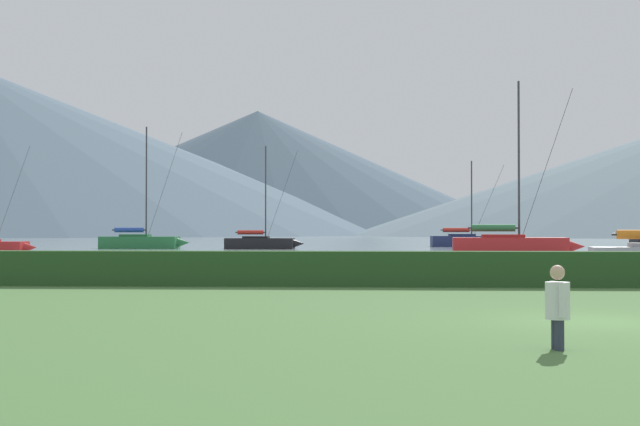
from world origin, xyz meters
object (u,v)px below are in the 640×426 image
at_px(sailboat_slip_9, 261,242).
at_px(person_seated_viewer, 558,303).
at_px(sailboat_slip_3, 467,240).
at_px(sailboat_slip_4, 141,241).
at_px(sailboat_slip_8, 511,244).

relative_size(sailboat_slip_9, person_seated_viewer, 7.72).
bearing_deg(sailboat_slip_9, sailboat_slip_3, 33.83).
height_order(sailboat_slip_4, person_seated_viewer, sailboat_slip_4).
xyz_separation_m(sailboat_slip_4, sailboat_slip_8, (31.71, -21.22, 0.05)).
relative_size(sailboat_slip_4, sailboat_slip_8, 0.95).
height_order(sailboat_slip_8, sailboat_slip_9, sailboat_slip_8).
distance_m(sailboat_slip_3, sailboat_slip_9, 23.96).
xyz_separation_m(sailboat_slip_4, person_seated_viewer, (24.66, -72.69, -0.03)).
bearing_deg(sailboat_slip_3, person_seated_viewer, -97.51).
height_order(sailboat_slip_3, sailboat_slip_8, sailboat_slip_8).
bearing_deg(sailboat_slip_4, person_seated_viewer, -70.90).
relative_size(sailboat_slip_8, person_seated_viewer, 9.79).
relative_size(sailboat_slip_4, person_seated_viewer, 9.29).
bearing_deg(sailboat_slip_4, sailboat_slip_3, 20.55).
bearing_deg(person_seated_viewer, sailboat_slip_9, 95.90).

